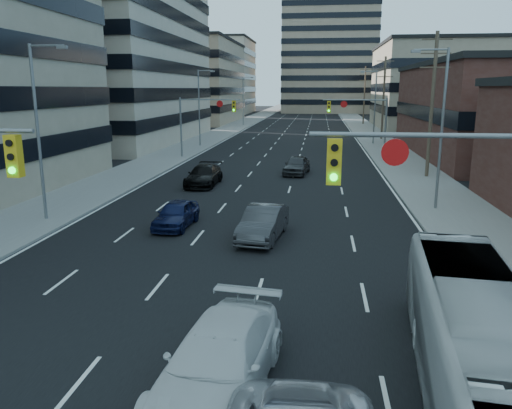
{
  "coord_description": "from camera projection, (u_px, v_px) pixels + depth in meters",
  "views": [
    {
      "loc": [
        3.72,
        -3.97,
        6.85
      ],
      "look_at": [
        1.23,
        15.85,
        2.2
      ],
      "focal_mm": 35.0,
      "sensor_mm": 36.0,
      "label": 1
    }
  ],
  "objects": [
    {
      "name": "streetlight_left_mid",
      "position": [
        200.0,
        104.0,
        59.1
      ],
      "size": [
        2.03,
        0.22,
        9.0
      ],
      "color": "slate",
      "rests_on": "ground"
    },
    {
      "name": "white_van",
      "position": [
        219.0,
        361.0,
        11.39
      ],
      "size": [
        2.86,
        5.68,
        1.58
      ],
      "primitive_type": "imported",
      "rotation": [
        0.0,
        0.0,
        -0.12
      ],
      "color": "silver",
      "rests_on": "ground"
    },
    {
      "name": "sedan_black_far",
      "position": [
        204.0,
        175.0,
        35.99
      ],
      "size": [
        2.11,
        5.07,
        1.46
      ],
      "primitive_type": "imported",
      "rotation": [
        0.0,
        0.0,
        -0.01
      ],
      "color": "black",
      "rests_on": "ground"
    },
    {
      "name": "utility_pole_midblock",
      "position": [
        384.0,
        97.0,
        66.83
      ],
      "size": [
        2.2,
        0.28,
        11.0
      ],
      "color": "#4C3D2D",
      "rests_on": "ground"
    },
    {
      "name": "apartment_tower",
      "position": [
        330.0,
        10.0,
        143.49
      ],
      "size": [
        26.0,
        26.0,
        58.0
      ],
      "primitive_type": "cube",
      "color": "gray",
      "rests_on": "ground"
    },
    {
      "name": "transit_bus",
      "position": [
        476.0,
        340.0,
        11.16
      ],
      "size": [
        3.23,
        9.94,
        2.72
      ],
      "primitive_type": "imported",
      "rotation": [
        0.0,
        0.0,
        -0.1
      ],
      "color": "#BABABA",
      "rests_on": "ground"
    },
    {
      "name": "utility_pole_distant",
      "position": [
        364.0,
        94.0,
        95.82
      ],
      "size": [
        2.2,
        0.28,
        11.0
      ],
      "color": "#4C3D2D",
      "rests_on": "ground"
    },
    {
      "name": "office_left_mid",
      "position": [
        81.0,
        31.0,
        63.93
      ],
      "size": [
        26.0,
        34.0,
        28.0
      ],
      "primitive_type": "cube",
      "color": "#ADA089",
      "rests_on": "ground"
    },
    {
      "name": "sedan_grey_center",
      "position": [
        263.0,
        223.0,
        23.18
      ],
      "size": [
        2.16,
        4.76,
        1.51
      ],
      "primitive_type": "imported",
      "rotation": [
        0.0,
        0.0,
        -0.12
      ],
      "color": "#353537",
      "rests_on": "ground"
    },
    {
      "name": "sedan_grey_right",
      "position": [
        297.0,
        165.0,
        40.75
      ],
      "size": [
        2.31,
        4.62,
        1.51
      ],
      "primitive_type": "imported",
      "rotation": [
        0.0,
        0.0,
        -0.12
      ],
      "color": "#303133",
      "rests_on": "ground"
    },
    {
      "name": "streetlight_right_far",
      "position": [
        374.0,
        104.0,
        61.43
      ],
      "size": [
        2.03,
        0.22,
        9.0
      ],
      "color": "slate",
      "rests_on": "ground"
    },
    {
      "name": "signal_far_left",
      "position": [
        203.0,
        115.0,
        49.28
      ],
      "size": [
        6.09,
        0.33,
        6.0
      ],
      "color": "slate",
      "rests_on": "ground"
    },
    {
      "name": "streetlight_left_near",
      "position": [
        40.0,
        125.0,
        25.28
      ],
      "size": [
        2.03,
        0.22,
        9.0
      ],
      "color": "slate",
      "rests_on": "ground"
    },
    {
      "name": "signal_far_right",
      "position": [
        361.0,
        116.0,
        47.42
      ],
      "size": [
        6.09,
        0.33,
        6.0
      ],
      "color": "slate",
      "rests_on": "ground"
    },
    {
      "name": "sidewalk_right",
      "position": [
        349.0,
        115.0,
        130.06
      ],
      "size": [
        5.0,
        300.0,
        0.15
      ],
      "primitive_type": "cube",
      "color": "slate",
      "rests_on": "ground"
    },
    {
      "name": "utility_pole_block",
      "position": [
        432.0,
        103.0,
        37.84
      ],
      "size": [
        2.2,
        0.28,
        11.0
      ],
      "color": "#4C3D2D",
      "rests_on": "ground"
    },
    {
      "name": "sidewalk_left",
      "position": [
        262.0,
        115.0,
        132.85
      ],
      "size": [
        5.0,
        300.0,
        0.15
      ],
      "primitive_type": "cube",
      "color": "slate",
      "rests_on": "ground"
    },
    {
      "name": "office_right_far",
      "position": [
        444.0,
        88.0,
        86.26
      ],
      "size": [
        22.0,
        28.0,
        14.0
      ],
      "primitive_type": "cube",
      "color": "gray",
      "rests_on": "ground"
    },
    {
      "name": "streetlight_left_far",
      "position": [
        244.0,
        98.0,
        92.93
      ],
      "size": [
        2.03,
        0.22,
        9.0
      ],
      "color": "slate",
      "rests_on": "ground"
    },
    {
      "name": "road_surface",
      "position": [
        305.0,
        115.0,
        131.47
      ],
      "size": [
        18.0,
        300.0,
        0.02
      ],
      "primitive_type": "cube",
      "color": "black",
      "rests_on": "ground"
    },
    {
      "name": "streetlight_right_near",
      "position": [
        439.0,
        122.0,
        27.6
      ],
      "size": [
        2.03,
        0.22,
        9.0
      ],
      "color": "slate",
      "rests_on": "ground"
    },
    {
      "name": "bg_block_left",
      "position": [
        209.0,
        77.0,
        142.26
      ],
      "size": [
        24.0,
        24.0,
        20.0
      ],
      "primitive_type": "cube",
      "color": "#ADA089",
      "rests_on": "ground"
    },
    {
      "name": "office_left_far",
      "position": [
        186.0,
        83.0,
        103.58
      ],
      "size": [
        20.0,
        30.0,
        16.0
      ],
      "primitive_type": "cube",
      "color": "gray",
      "rests_on": "ground"
    },
    {
      "name": "sedan_blue",
      "position": [
        176.0,
        214.0,
        25.17
      ],
      "size": [
        1.77,
        4.03,
        1.35
      ],
      "primitive_type": "imported",
      "rotation": [
        0.0,
        0.0,
        -0.04
      ],
      "color": "#0D1337",
      "rests_on": "ground"
    },
    {
      "name": "signal_near_right",
      "position": [
        477.0,
        199.0,
        11.69
      ],
      "size": [
        6.59,
        0.33,
        6.0
      ],
      "color": "slate",
      "rests_on": "ground"
    },
    {
      "name": "bg_block_right",
      "position": [
        432.0,
        92.0,
        126.23
      ],
      "size": [
        22.0,
        22.0,
        12.0
      ],
      "primitive_type": "cube",
      "color": "gray",
      "rests_on": "ground"
    }
  ]
}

